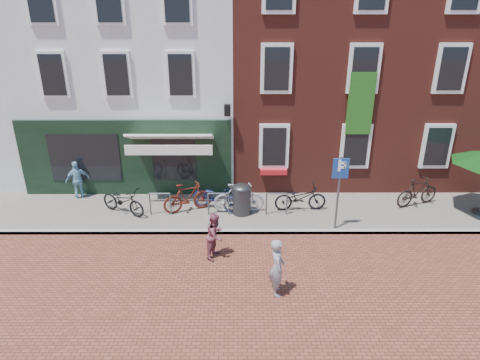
{
  "coord_description": "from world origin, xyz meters",
  "views": [
    {
      "loc": [
        -0.78,
        -12.03,
        7.02
      ],
      "look_at": [
        -0.76,
        0.93,
        1.52
      ],
      "focal_mm": 32.06,
      "sensor_mm": 36.0,
      "label": 1
    }
  ],
  "objects_px": {
    "bicycle_2": "(216,197)",
    "cafe_person": "(78,180)",
    "bicycle_0": "(123,201)",
    "bicycle_4": "(300,198)",
    "woman": "(277,267)",
    "bicycle_1": "(188,197)",
    "boy": "(216,235)",
    "bicycle_5": "(417,192)",
    "parking_sign": "(339,181)",
    "bicycle_3": "(239,198)",
    "litter_bin": "(242,197)"
  },
  "relations": [
    {
      "from": "bicycle_1",
      "to": "bicycle_0",
      "type": "bearing_deg",
      "value": 71.66
    },
    {
      "from": "bicycle_4",
      "to": "bicycle_0",
      "type": "bearing_deg",
      "value": 88.51
    },
    {
      "from": "bicycle_3",
      "to": "woman",
      "type": "bearing_deg",
      "value": -170.26
    },
    {
      "from": "cafe_person",
      "to": "woman",
      "type": "bearing_deg",
      "value": 112.39
    },
    {
      "from": "litter_bin",
      "to": "bicycle_5",
      "type": "distance_m",
      "value": 6.35
    },
    {
      "from": "litter_bin",
      "to": "bicycle_5",
      "type": "xyz_separation_m",
      "value": [
        6.32,
        0.62,
        -0.08
      ]
    },
    {
      "from": "cafe_person",
      "to": "bicycle_4",
      "type": "relative_size",
      "value": 0.8
    },
    {
      "from": "cafe_person",
      "to": "bicycle_3",
      "type": "bearing_deg",
      "value": 140.05
    },
    {
      "from": "woman",
      "to": "boy",
      "type": "height_order",
      "value": "woman"
    },
    {
      "from": "woman",
      "to": "bicycle_0",
      "type": "xyz_separation_m",
      "value": [
        -4.98,
        4.29,
        -0.21
      ]
    },
    {
      "from": "boy",
      "to": "bicycle_5",
      "type": "distance_m",
      "value": 7.76
    },
    {
      "from": "bicycle_0",
      "to": "parking_sign",
      "type": "bearing_deg",
      "value": -70.17
    },
    {
      "from": "bicycle_1",
      "to": "parking_sign",
      "type": "bearing_deg",
      "value": -126.71
    },
    {
      "from": "bicycle_1",
      "to": "bicycle_2",
      "type": "bearing_deg",
      "value": -105.32
    },
    {
      "from": "cafe_person",
      "to": "bicycle_4",
      "type": "xyz_separation_m",
      "value": [
        8.15,
        -1.04,
        -0.24
      ]
    },
    {
      "from": "bicycle_1",
      "to": "bicycle_4",
      "type": "height_order",
      "value": "bicycle_1"
    },
    {
      "from": "woman",
      "to": "cafe_person",
      "type": "bearing_deg",
      "value": 47.02
    },
    {
      "from": "cafe_person",
      "to": "bicycle_3",
      "type": "relative_size",
      "value": 0.82
    },
    {
      "from": "bicycle_4",
      "to": "boy",
      "type": "bearing_deg",
      "value": 131.09
    },
    {
      "from": "bicycle_0",
      "to": "bicycle_1",
      "type": "bearing_deg",
      "value": -57.38
    },
    {
      "from": "litter_bin",
      "to": "bicycle_5",
      "type": "relative_size",
      "value": 0.67
    },
    {
      "from": "parking_sign",
      "to": "bicycle_5",
      "type": "bearing_deg",
      "value": 27.17
    },
    {
      "from": "bicycle_2",
      "to": "bicycle_3",
      "type": "xyz_separation_m",
      "value": [
        0.81,
        -0.17,
        0.05
      ]
    },
    {
      "from": "bicycle_5",
      "to": "bicycle_1",
      "type": "bearing_deg",
      "value": 72.08
    },
    {
      "from": "cafe_person",
      "to": "bicycle_5",
      "type": "height_order",
      "value": "cafe_person"
    },
    {
      "from": "bicycle_0",
      "to": "bicycle_3",
      "type": "relative_size",
      "value": 1.03
    },
    {
      "from": "boy",
      "to": "bicycle_2",
      "type": "distance_m",
      "value": 2.87
    },
    {
      "from": "litter_bin",
      "to": "parking_sign",
      "type": "distance_m",
      "value": 3.4
    },
    {
      "from": "cafe_person",
      "to": "bicycle_5",
      "type": "xyz_separation_m",
      "value": [
        12.4,
        -0.68,
        -0.19
      ]
    },
    {
      "from": "bicycle_0",
      "to": "bicycle_5",
      "type": "distance_m",
      "value": 10.44
    },
    {
      "from": "woman",
      "to": "bicycle_5",
      "type": "bearing_deg",
      "value": -52.37
    },
    {
      "from": "woman",
      "to": "bicycle_0",
      "type": "bearing_deg",
      "value": 44.94
    },
    {
      "from": "bicycle_4",
      "to": "bicycle_5",
      "type": "distance_m",
      "value": 4.27
    },
    {
      "from": "woman",
      "to": "litter_bin",
      "type": "bearing_deg",
      "value": 7.24
    },
    {
      "from": "woman",
      "to": "boy",
      "type": "bearing_deg",
      "value": 39.35
    },
    {
      "from": "bicycle_0",
      "to": "bicycle_4",
      "type": "bearing_deg",
      "value": -59.39
    },
    {
      "from": "woman",
      "to": "bicycle_3",
      "type": "distance_m",
      "value": 4.51
    },
    {
      "from": "cafe_person",
      "to": "bicycle_2",
      "type": "relative_size",
      "value": 0.8
    },
    {
      "from": "bicycle_1",
      "to": "bicycle_5",
      "type": "bearing_deg",
      "value": -109.52
    },
    {
      "from": "litter_bin",
      "to": "bicycle_4",
      "type": "distance_m",
      "value": 2.09
    },
    {
      "from": "boy",
      "to": "cafe_person",
      "type": "xyz_separation_m",
      "value": [
        -5.32,
        3.86,
        0.12
      ]
    },
    {
      "from": "cafe_person",
      "to": "bicycle_4",
      "type": "height_order",
      "value": "cafe_person"
    },
    {
      "from": "bicycle_3",
      "to": "parking_sign",
      "type": "bearing_deg",
      "value": -113.44
    },
    {
      "from": "bicycle_2",
      "to": "cafe_person",
      "type": "bearing_deg",
      "value": 103.66
    },
    {
      "from": "bicycle_4",
      "to": "woman",
      "type": "bearing_deg",
      "value": 161.52
    },
    {
      "from": "bicycle_4",
      "to": "bicycle_5",
      "type": "xyz_separation_m",
      "value": [
        4.25,
        0.36,
        0.05
      ]
    },
    {
      "from": "bicycle_0",
      "to": "cafe_person",
      "type": "bearing_deg",
      "value": 85.51
    },
    {
      "from": "bicycle_0",
      "to": "bicycle_4",
      "type": "distance_m",
      "value": 6.18
    },
    {
      "from": "parking_sign",
      "to": "bicycle_3",
      "type": "height_order",
      "value": "parking_sign"
    },
    {
      "from": "bicycle_0",
      "to": "bicycle_5",
      "type": "bearing_deg",
      "value": -58.31
    }
  ]
}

